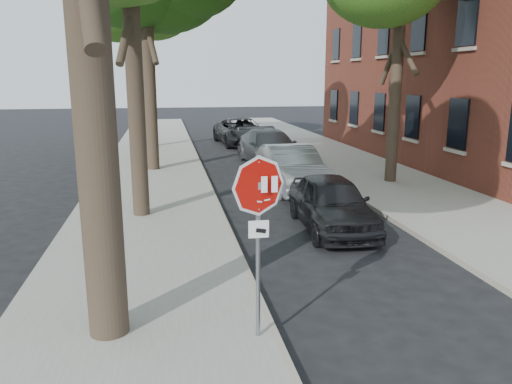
{
  "coord_description": "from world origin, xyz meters",
  "views": [
    {
      "loc": [
        -1.9,
        -6.39,
        3.71
      ],
      "look_at": [
        -0.59,
        0.77,
        2.05
      ],
      "focal_mm": 35.0,
      "sensor_mm": 36.0,
      "label": 1
    }
  ],
  "objects_px": {
    "stop_sign": "(258,213)",
    "tree_far": "(143,8)",
    "car_c": "(270,148)",
    "car_b": "(291,168)",
    "car_d": "(241,132)",
    "car_a": "(332,203)"
  },
  "relations": [
    {
      "from": "stop_sign",
      "to": "car_d",
      "type": "xyz_separation_m",
      "value": [
        3.11,
        21.78,
        -1.2
      ]
    },
    {
      "from": "car_a",
      "to": "car_d",
      "type": "distance_m",
      "value": 16.63
    },
    {
      "from": "car_a",
      "to": "car_d",
      "type": "relative_size",
      "value": 0.74
    },
    {
      "from": "stop_sign",
      "to": "car_d",
      "type": "height_order",
      "value": "stop_sign"
    },
    {
      "from": "stop_sign",
      "to": "tree_far",
      "type": "relative_size",
      "value": 0.28
    },
    {
      "from": "car_a",
      "to": "car_c",
      "type": "bearing_deg",
      "value": 89.77
    },
    {
      "from": "tree_far",
      "to": "car_c",
      "type": "height_order",
      "value": "tree_far"
    },
    {
      "from": "tree_far",
      "to": "car_a",
      "type": "height_order",
      "value": "tree_far"
    },
    {
      "from": "stop_sign",
      "to": "tree_far",
      "type": "xyz_separation_m",
      "value": [
        -2.02,
        21.14,
        5.26
      ]
    },
    {
      "from": "stop_sign",
      "to": "tree_far",
      "type": "distance_m",
      "value": 21.88
    },
    {
      "from": "tree_far",
      "to": "car_a",
      "type": "distance_m",
      "value": 17.93
    },
    {
      "from": "stop_sign",
      "to": "car_b",
      "type": "relative_size",
      "value": 0.58
    },
    {
      "from": "car_b",
      "to": "car_c",
      "type": "relative_size",
      "value": 0.87
    },
    {
      "from": "tree_far",
      "to": "car_b",
      "type": "height_order",
      "value": "tree_far"
    },
    {
      "from": "car_b",
      "to": "car_c",
      "type": "xyz_separation_m",
      "value": [
        0.34,
        5.15,
        0.01
      ]
    },
    {
      "from": "stop_sign",
      "to": "car_c",
      "type": "relative_size",
      "value": 0.5
    },
    {
      "from": "tree_far",
      "to": "car_b",
      "type": "distance_m",
      "value": 14.04
    },
    {
      "from": "tree_far",
      "to": "car_b",
      "type": "xyz_separation_m",
      "value": [
        4.98,
        -11.43,
        -6.47
      ]
    },
    {
      "from": "tree_far",
      "to": "car_d",
      "type": "distance_m",
      "value": 8.28
    },
    {
      "from": "stop_sign",
      "to": "car_c",
      "type": "xyz_separation_m",
      "value": [
        3.3,
        14.86,
        -1.2
      ]
    },
    {
      "from": "car_b",
      "to": "car_d",
      "type": "relative_size",
      "value": 0.84
    },
    {
      "from": "stop_sign",
      "to": "car_d",
      "type": "relative_size",
      "value": 0.49
    }
  ]
}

